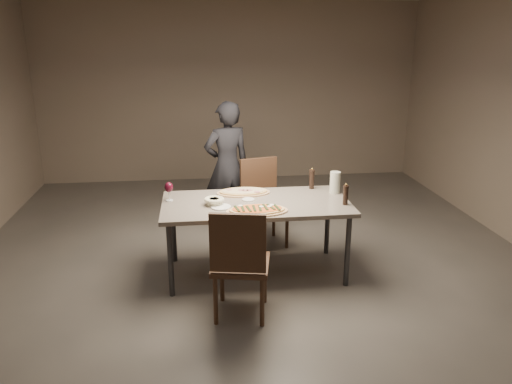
{
  "coord_description": "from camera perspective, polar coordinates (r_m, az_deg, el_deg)",
  "views": [
    {
      "loc": [
        -0.55,
        -4.52,
        2.29
      ],
      "look_at": [
        0.0,
        0.0,
        0.85
      ],
      "focal_mm": 35.0,
      "sensor_mm": 36.0,
      "label": 1
    }
  ],
  "objects": [
    {
      "name": "oil_dish",
      "position": [
        4.85,
        -0.89,
        -0.87
      ],
      "size": [
        0.12,
        0.12,
        0.01
      ],
      "rotation": [
        0.0,
        0.0,
        0.27
      ],
      "color": "white",
      "rests_on": "dining_table"
    },
    {
      "name": "chair_near",
      "position": [
        4.09,
        -1.89,
        -7.63
      ],
      "size": [
        0.55,
        0.55,
        0.98
      ],
      "rotation": [
        0.0,
        0.0,
        -0.19
      ],
      "color": "#3F281A",
      "rests_on": "ground"
    },
    {
      "name": "zucchini_pizza",
      "position": [
        4.53,
        0.13,
        -2.07
      ],
      "size": [
        0.57,
        0.31,
        0.05
      ],
      "rotation": [
        0.0,
        0.0,
        0.36
      ],
      "color": "tan",
      "rests_on": "dining_table"
    },
    {
      "name": "room",
      "position": [
        4.64,
        0.0,
        6.49
      ],
      "size": [
        7.0,
        7.0,
        7.0
      ],
      "color": "#58524C",
      "rests_on": "ground"
    },
    {
      "name": "side_plate",
      "position": [
        4.66,
        -4.02,
        -1.72
      ],
      "size": [
        0.19,
        0.19,
        0.01
      ],
      "rotation": [
        0.0,
        0.0,
        0.22
      ],
      "color": "white",
      "rests_on": "dining_table"
    },
    {
      "name": "ham_pizza",
      "position": [
        5.05,
        -1.45,
        0.0
      ],
      "size": [
        0.54,
        0.3,
        0.04
      ],
      "rotation": [
        0.0,
        0.0,
        -0.43
      ],
      "color": "tan",
      "rests_on": "dining_table"
    },
    {
      "name": "diner",
      "position": [
        6.03,
        -3.33,
        3.01
      ],
      "size": [
        0.65,
        0.52,
        1.56
      ],
      "primitive_type": "imported",
      "rotation": [
        0.0,
        0.0,
        3.43
      ],
      "color": "black",
      "rests_on": "ground"
    },
    {
      "name": "wine_glass",
      "position": [
        4.87,
        -9.93,
        0.47
      ],
      "size": [
        0.08,
        0.08,
        0.19
      ],
      "rotation": [
        0.0,
        0.0,
        -0.41
      ],
      "color": "silver",
      "rests_on": "dining_table"
    },
    {
      "name": "pepper_mill_right",
      "position": [
        5.22,
        6.4,
        1.5
      ],
      "size": [
        0.06,
        0.06,
        0.22
      ],
      "rotation": [
        0.0,
        0.0,
        -0.09
      ],
      "color": "black",
      "rests_on": "dining_table"
    },
    {
      "name": "chair_far",
      "position": [
        5.63,
        0.72,
        -0.55
      ],
      "size": [
        0.55,
        0.55,
        0.96
      ],
      "rotation": [
        0.0,
        0.0,
        3.39
      ],
      "color": "#3F281A",
      "rests_on": "ground"
    },
    {
      "name": "bread_basket",
      "position": [
        4.73,
        -4.79,
        -0.99
      ],
      "size": [
        0.19,
        0.19,
        0.07
      ],
      "rotation": [
        0.0,
        0.0,
        -0.29
      ],
      "color": "beige",
      "rests_on": "dining_table"
    },
    {
      "name": "dining_table",
      "position": [
        4.82,
        0.0,
        -1.78
      ],
      "size": [
        1.8,
        0.9,
        0.75
      ],
      "color": "slate",
      "rests_on": "ground"
    },
    {
      "name": "carafe",
      "position": [
        5.11,
        9.02,
        1.09
      ],
      "size": [
        0.11,
        0.11,
        0.22
      ],
      "rotation": [
        0.0,
        0.0,
        -0.3
      ],
      "color": "silver",
      "rests_on": "dining_table"
    },
    {
      "name": "pepper_mill_left",
      "position": [
        4.77,
        10.21,
        -0.31
      ],
      "size": [
        0.05,
        0.05,
        0.21
      ],
      "rotation": [
        0.0,
        0.0,
        0.32
      ],
      "color": "black",
      "rests_on": "dining_table"
    }
  ]
}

